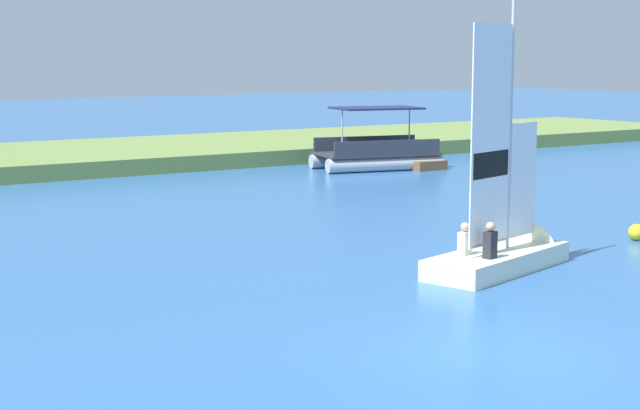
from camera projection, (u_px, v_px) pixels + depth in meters
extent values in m
plane|color=#2D609E|center=(485.00, 354.00, 16.00)|extent=(200.00, 200.00, 0.00)
cube|color=brown|center=(393.00, 160.00, 43.92)|extent=(1.49, 5.58, 0.39)
cube|color=silver|center=(497.00, 261.00, 22.17)|extent=(4.31, 2.48, 0.45)
cone|color=silver|center=(542.00, 248.00, 23.70)|extent=(1.33, 1.50, 1.27)
cylinder|color=#B7B7BC|center=(510.00, 125.00, 22.04)|extent=(0.08, 0.08, 5.51)
cube|color=white|center=(491.00, 134.00, 21.47)|extent=(1.54, 0.47, 4.70)
cube|color=black|center=(491.00, 164.00, 21.56)|extent=(1.39, 0.43, 0.56)
cube|color=white|center=(523.00, 179.00, 22.71)|extent=(1.06, 0.33, 2.59)
cylinder|color=#B7B7BC|center=(489.00, 243.00, 21.82)|extent=(1.55, 0.50, 0.06)
cube|color=#26262D|center=(490.00, 245.00, 21.27)|extent=(0.32, 0.27, 0.58)
sphere|color=tan|center=(491.00, 226.00, 21.21)|extent=(0.20, 0.20, 0.20)
cube|color=silver|center=(465.00, 243.00, 21.65)|extent=(0.32, 0.27, 0.50)
sphere|color=tan|center=(465.00, 227.00, 21.60)|extent=(0.20, 0.20, 0.20)
cylinder|color=#B2B2B7|center=(367.00, 160.00, 43.24)|extent=(5.15, 1.72, 0.60)
cylinder|color=#B2B2B7|center=(385.00, 164.00, 41.41)|extent=(5.15, 1.72, 0.60)
cube|color=#2D333D|center=(376.00, 154.00, 42.27)|extent=(5.39, 3.60, 0.10)
cube|color=#2D333D|center=(365.00, 143.00, 43.32)|extent=(4.64, 1.14, 0.60)
cube|color=#2D333D|center=(388.00, 148.00, 41.13)|extent=(4.64, 1.14, 0.60)
cylinder|color=#B2B2B7|center=(409.00, 130.00, 42.67)|extent=(0.06, 0.06, 1.83)
cylinder|color=#B2B2B7|center=(342.00, 132.00, 41.59)|extent=(0.06, 0.06, 1.83)
cube|color=#1E234C|center=(376.00, 108.00, 41.99)|extent=(3.93, 3.03, 0.08)
sphere|color=yellow|center=(637.00, 232.00, 25.86)|extent=(0.43, 0.43, 0.43)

